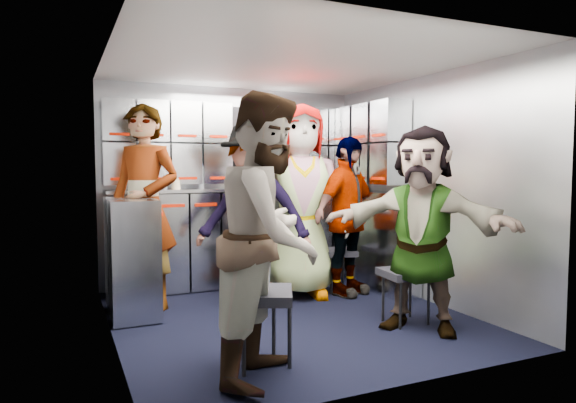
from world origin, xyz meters
name	(u,v)px	position (x,y,z in m)	size (l,w,h in m)	color
floor	(289,317)	(0.00, 0.00, 0.00)	(3.00, 3.00, 0.00)	black
wall_back	(233,185)	(0.00, 1.50, 1.05)	(2.80, 0.04, 2.10)	#8E929B
wall_left	(110,196)	(-1.40, 0.00, 1.05)	(0.04, 3.00, 2.10)	#8E929B
wall_right	(425,189)	(1.40, 0.00, 1.05)	(0.04, 3.00, 2.10)	#8E929B
ceiling	(289,62)	(0.00, 0.00, 2.10)	(2.80, 3.00, 0.02)	silver
cart_bank_back	(239,238)	(0.00, 1.29, 0.49)	(2.68, 0.38, 0.99)	#9AA0A9
cart_bank_left	(132,258)	(-1.19, 0.56, 0.49)	(0.38, 0.76, 0.99)	#9AA0A9
counter	(239,189)	(0.00, 1.29, 1.01)	(2.68, 0.42, 0.03)	#ADAFB4
locker_bank_back	(237,144)	(0.00, 1.35, 1.49)	(2.68, 0.28, 0.82)	#9AA0A9
locker_bank_right	(371,144)	(1.25, 0.70, 1.49)	(0.28, 1.00, 0.82)	#9AA0A9
right_cabinet	(375,239)	(1.25, 0.60, 0.50)	(0.28, 1.20, 1.00)	#9AA0A9
coffee_niche	(251,147)	(0.18, 1.41, 1.47)	(0.46, 0.16, 0.84)	black
red_latch_strip	(245,203)	(0.00, 1.09, 0.88)	(2.60, 0.02, 0.03)	#AE1300
jump_seat_near_left	(259,299)	(-0.60, -0.88, 0.43)	(0.53, 0.52, 0.48)	black
jump_seat_mid_left	(247,260)	(-0.14, 0.65, 0.39)	(0.44, 0.42, 0.44)	black
jump_seat_center	(292,252)	(0.38, 0.77, 0.40)	(0.43, 0.42, 0.46)	black
jump_seat_mid_right	(337,254)	(0.83, 0.64, 0.37)	(0.43, 0.42, 0.42)	black
jump_seat_near_right	(406,276)	(0.79, -0.54, 0.38)	(0.40, 0.38, 0.43)	black
attendant_standing	(145,207)	(-1.05, 0.75, 0.90)	(0.66, 0.43, 1.81)	black
attendant_arc_a	(270,237)	(-0.60, -1.06, 0.85)	(0.82, 0.64, 1.69)	black
attendant_arc_b	(253,214)	(-0.14, 0.47, 0.83)	(1.07, 0.62, 1.66)	black
attendant_arc_c	(300,201)	(0.38, 0.59, 0.93)	(0.91, 0.59, 1.85)	black
attendant_arc_d	(347,216)	(0.83, 0.46, 0.77)	(0.91, 0.38, 1.55)	black
attendant_arc_e	(421,228)	(0.79, -0.72, 0.79)	(1.46, 0.46, 1.57)	black
bottle_left	(164,178)	(-0.79, 1.24, 1.14)	(0.07, 0.07, 0.22)	white
bottle_mid	(201,177)	(-0.42, 1.24, 1.15)	(0.06, 0.06, 0.24)	white
bottle_right	(323,175)	(0.98, 1.24, 1.16)	(0.06, 0.06, 0.25)	white
cup_left	(176,184)	(-0.67, 1.23, 1.08)	(0.08, 0.08, 0.11)	beige
cup_right	(292,183)	(0.59, 1.23, 1.08)	(0.08, 0.08, 0.09)	beige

